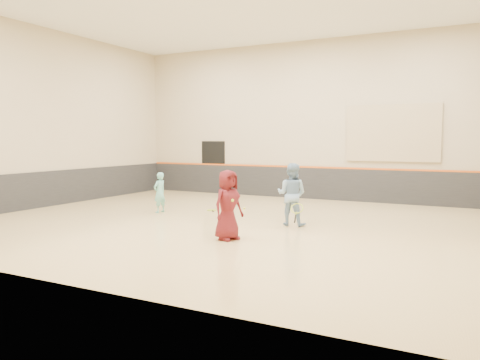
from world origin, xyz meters
The scene contains 14 objects.
room centered at (0.00, 0.00, 0.81)m, with size 15.04×12.04×6.22m.
wainscot_back centered at (0.00, 5.97, 0.60)m, with size 14.90×0.04×1.20m, color #232326.
wainscot_left centered at (-7.47, 0.00, 0.60)m, with size 0.04×11.90×1.20m, color #232326.
accent_stripe centered at (0.00, 5.96, 1.22)m, with size 14.90×0.03×0.06m, color #D85914.
acoustic_panel centered at (2.80, 5.95, 2.50)m, with size 3.20×0.08×2.00m, color tan.
doorway centered at (-4.50, 5.98, 1.10)m, with size 1.10×0.05×2.20m, color black.
girl centered at (-3.28, 0.59, 0.63)m, with size 0.46×0.30×1.26m, color #6DBEB2.
instructor centered at (1.15, 0.42, 0.83)m, with size 0.80×0.63×1.65m, color #86ACD0.
young_man centered at (0.50, -1.92, 0.80)m, with size 0.78×0.51×1.60m, color maroon.
held_racket centered at (1.46, 0.00, 0.53)m, with size 0.54×0.54×0.55m, color #BDD82F, non-canonical shape.
spare_racket centered at (-2.05, 1.67, 0.04)m, with size 0.71×0.71×0.07m, color #9DBF29, non-canonical shape.
ball_under_racket centered at (-0.20, -0.45, 0.03)m, with size 0.07×0.07×0.07m, color #B1CE2F.
ball_in_hand centered at (0.74, -2.13, 0.94)m, with size 0.07×0.07×0.07m, color #D1E735.
ball_beside_spare centered at (-1.23, 2.39, 0.03)m, with size 0.07×0.07×0.07m, color yellow.
Camera 1 is at (5.53, -11.15, 2.28)m, focal length 35.00 mm.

